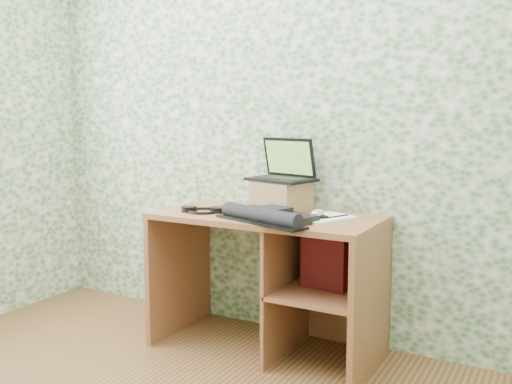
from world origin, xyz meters
The scene contains 10 objects.
wall_back centered at (0.00, 1.75, 1.30)m, with size 3.50×3.50×0.00m, color silver.
desk centered at (0.08, 1.47, 0.48)m, with size 1.20×0.60×0.75m.
riser centered at (0.01, 1.58, 0.83)m, with size 0.28×0.23×0.17m, color #926041.
laptop centered at (0.01, 1.62, 0.97)m, with size 0.40×0.33×0.23m.
keyboard centered at (0.09, 1.28, 0.78)m, with size 0.56×0.43×0.08m.
headphones centered at (-0.34, 1.33, 0.76)m, with size 0.24×0.23×0.03m.
notepad centered at (0.32, 1.45, 0.76)m, with size 0.20×0.29×0.01m, color white.
mouse centered at (0.31, 1.40, 0.78)m, with size 0.06×0.10×0.03m, color silver.
pen centered at (0.39, 1.48, 0.77)m, with size 0.01×0.01×0.13m, color black.
red_box centered at (0.34, 1.44, 0.53)m, with size 0.24×0.08×0.29m, color maroon.
Camera 1 is at (1.41, -1.21, 1.28)m, focal length 40.00 mm.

